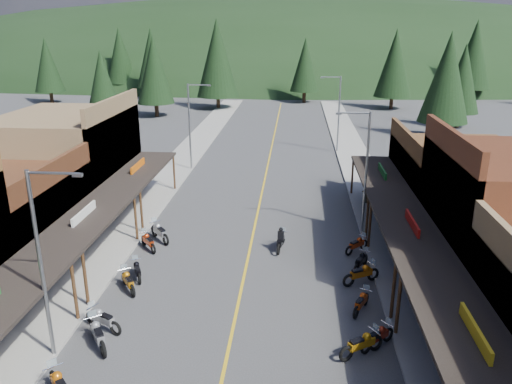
% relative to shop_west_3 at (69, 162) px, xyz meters
% --- Properties ---
extents(ground, '(220.00, 220.00, 0.00)m').
position_rel_shop_west_3_xyz_m(ground, '(13.78, -11.30, -3.52)').
color(ground, '#38383A').
rests_on(ground, ground).
extents(centerline, '(0.15, 90.00, 0.01)m').
position_rel_shop_west_3_xyz_m(centerline, '(13.78, 8.70, -3.51)').
color(centerline, gold).
rests_on(centerline, ground).
extents(sidewalk_west, '(3.40, 94.00, 0.15)m').
position_rel_shop_west_3_xyz_m(sidewalk_west, '(5.08, 8.70, -3.44)').
color(sidewalk_west, gray).
rests_on(sidewalk_west, ground).
extents(sidewalk_east, '(3.40, 94.00, 0.15)m').
position_rel_shop_west_3_xyz_m(sidewalk_east, '(22.48, 8.70, -3.44)').
color(sidewalk_east, gray).
rests_on(sidewalk_east, ground).
extents(shop_west_3, '(10.90, 10.20, 8.20)m').
position_rel_shop_west_3_xyz_m(shop_west_3, '(0.00, 0.00, 0.00)').
color(shop_west_3, brown).
rests_on(shop_west_3, ground).
extents(shop_east_3, '(10.90, 10.20, 6.20)m').
position_rel_shop_west_3_xyz_m(shop_east_3, '(27.54, 0.00, -0.99)').
color(shop_east_3, '#4C2D16').
rests_on(shop_east_3, ground).
extents(streetlight_0, '(2.16, 0.18, 8.00)m').
position_rel_shop_west_3_xyz_m(streetlight_0, '(6.83, -17.30, 0.94)').
color(streetlight_0, gray).
rests_on(streetlight_0, ground).
extents(streetlight_1, '(2.16, 0.18, 8.00)m').
position_rel_shop_west_3_xyz_m(streetlight_1, '(6.83, 10.70, 0.94)').
color(streetlight_1, gray).
rests_on(streetlight_1, ground).
extents(streetlight_2, '(2.16, 0.18, 8.00)m').
position_rel_shop_west_3_xyz_m(streetlight_2, '(20.74, -3.30, 0.94)').
color(streetlight_2, gray).
rests_on(streetlight_2, ground).
extents(streetlight_3, '(2.16, 0.18, 8.00)m').
position_rel_shop_west_3_xyz_m(streetlight_3, '(20.74, 18.70, 0.94)').
color(streetlight_3, gray).
rests_on(streetlight_3, ground).
extents(ridge_hill, '(310.00, 140.00, 60.00)m').
position_rel_shop_west_3_xyz_m(ridge_hill, '(13.78, 123.70, -3.52)').
color(ridge_hill, black).
rests_on(ridge_hill, ground).
extents(pine_0, '(5.04, 5.04, 11.00)m').
position_rel_shop_west_3_xyz_m(pine_0, '(-26.22, 50.70, 2.96)').
color(pine_0, black).
rests_on(pine_0, ground).
extents(pine_1, '(5.88, 5.88, 12.50)m').
position_rel_shop_west_3_xyz_m(pine_1, '(-10.22, 58.70, 3.72)').
color(pine_1, black).
rests_on(pine_1, ground).
extents(pine_2, '(6.72, 6.72, 14.00)m').
position_rel_shop_west_3_xyz_m(pine_2, '(3.78, 46.70, 4.47)').
color(pine_2, black).
rests_on(pine_2, ground).
extents(pine_3, '(5.04, 5.04, 11.00)m').
position_rel_shop_west_3_xyz_m(pine_3, '(17.78, 54.70, 2.96)').
color(pine_3, black).
rests_on(pine_3, ground).
extents(pine_4, '(5.88, 5.88, 12.50)m').
position_rel_shop_west_3_xyz_m(pine_4, '(31.78, 48.70, 3.72)').
color(pine_4, black).
rests_on(pine_4, ground).
extents(pine_5, '(6.72, 6.72, 14.00)m').
position_rel_shop_west_3_xyz_m(pine_5, '(47.78, 60.70, 4.47)').
color(pine_5, black).
rests_on(pine_5, ground).
extents(pine_7, '(5.88, 5.88, 12.50)m').
position_rel_shop_west_3_xyz_m(pine_7, '(-18.22, 64.70, 3.72)').
color(pine_7, black).
rests_on(pine_7, ground).
extents(pine_8, '(4.48, 4.48, 10.00)m').
position_rel_shop_west_3_xyz_m(pine_8, '(-8.22, 28.70, 2.46)').
color(pine_8, black).
rests_on(pine_8, ground).
extents(pine_9, '(4.93, 4.93, 10.80)m').
position_rel_shop_west_3_xyz_m(pine_9, '(37.78, 33.70, 2.86)').
color(pine_9, black).
rests_on(pine_9, ground).
extents(pine_10, '(5.38, 5.38, 11.60)m').
position_rel_shop_west_3_xyz_m(pine_10, '(-4.22, 38.70, 3.27)').
color(pine_10, black).
rests_on(pine_10, ground).
extents(pine_11, '(5.82, 5.82, 12.40)m').
position_rel_shop_west_3_xyz_m(pine_11, '(33.78, 26.70, 3.67)').
color(pine_11, black).
rests_on(pine_11, ground).
extents(bike_west_5, '(1.94, 2.32, 1.31)m').
position_rel_shop_west_3_xyz_m(bike_west_5, '(8.28, -16.53, -2.86)').
color(bike_west_5, gray).
rests_on(bike_west_5, ground).
extents(bike_west_6, '(2.21, 1.60, 1.21)m').
position_rel_shop_west_3_xyz_m(bike_west_6, '(8.04, -15.33, -2.91)').
color(bike_west_6, '#95969A').
rests_on(bike_west_6, ground).
extents(bike_west_7, '(1.73, 2.08, 1.17)m').
position_rel_shop_west_3_xyz_m(bike_west_7, '(8.03, -11.82, -2.93)').
color(bike_west_7, '#C2730D').
rests_on(bike_west_7, ground).
extents(bike_west_8, '(1.39, 1.97, 1.08)m').
position_rel_shop_west_3_xyz_m(bike_west_8, '(8.10, -10.51, -2.98)').
color(bike_west_8, black).
rests_on(bike_west_8, ground).
extents(bike_west_9, '(1.78, 1.99, 1.15)m').
position_rel_shop_west_3_xyz_m(bike_west_9, '(7.65, -6.89, -2.95)').
color(bike_west_9, '#9C290B').
rests_on(bike_west_9, ground).
extents(bike_west_10, '(2.08, 2.27, 1.32)m').
position_rel_shop_west_3_xyz_m(bike_west_10, '(8.01, -5.57, -2.86)').
color(bike_west_10, gray).
rests_on(bike_west_10, ground).
extents(bike_east_5, '(2.20, 1.76, 1.23)m').
position_rel_shop_west_3_xyz_m(bike_east_5, '(19.29, -16.27, -2.91)').
color(bike_east_5, '#B8770D').
rests_on(bike_east_5, ground).
extents(bike_east_6, '(1.91, 1.80, 1.12)m').
position_rel_shop_west_3_xyz_m(bike_east_6, '(20.04, -15.63, -2.96)').
color(bike_east_6, maroon).
rests_on(bike_east_6, ground).
extents(bike_east_7, '(1.43, 2.01, 1.10)m').
position_rel_shop_west_3_xyz_m(bike_east_7, '(19.68, -12.88, -2.97)').
color(bike_east_7, '#C2420D').
rests_on(bike_east_7, ground).
extents(bike_east_8, '(2.27, 1.72, 1.26)m').
position_rel_shop_west_3_xyz_m(bike_east_8, '(20.01, -10.13, -2.89)').
color(bike_east_8, '#C2610D').
rests_on(bike_east_8, ground).
extents(bike_east_9, '(1.47, 2.03, 1.11)m').
position_rel_shop_west_3_xyz_m(bike_east_9, '(20.18, -8.52, -2.96)').
color(bike_east_9, black).
rests_on(bike_east_9, ground).
extents(bike_east_10, '(1.82, 1.80, 1.10)m').
position_rel_shop_west_3_xyz_m(bike_east_10, '(20.20, -6.29, -2.97)').
color(bike_east_10, red).
rests_on(bike_east_10, ground).
extents(rider_on_bike, '(0.96, 2.11, 1.55)m').
position_rel_shop_west_3_xyz_m(rider_on_bike, '(15.65, -6.29, -2.90)').
color(rider_on_bike, black).
rests_on(rider_on_bike, ground).
extents(pedestrian_east_a, '(0.64, 0.79, 1.88)m').
position_rel_shop_west_3_xyz_m(pedestrian_east_a, '(22.20, -18.97, -2.43)').
color(pedestrian_east_a, '#282132').
rests_on(pedestrian_east_a, sidewalk_east).
extents(pedestrian_east_b, '(0.97, 0.97, 1.79)m').
position_rel_shop_west_3_xyz_m(pedestrian_east_b, '(21.81, 2.37, -2.48)').
color(pedestrian_east_b, brown).
rests_on(pedestrian_east_b, sidewalk_east).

